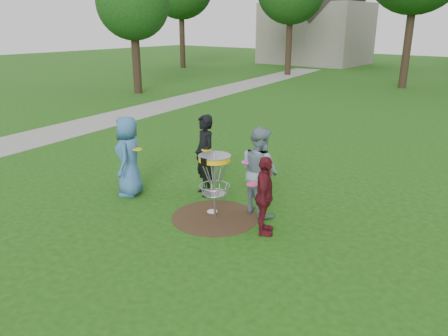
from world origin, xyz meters
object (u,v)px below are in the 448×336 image
Objects in this scene: player_black at (205,156)px; player_maroon at (264,196)px; player_grey at (260,171)px; disc_golf_basket at (215,171)px; player_blue at (129,156)px.

player_black reaches higher than player_maroon.
player_black is at bearing 15.98° from player_grey.
disc_golf_basket is (-1.18, -0.03, 0.25)m from player_maroon.
player_blue is 3.10m from player_grey.
player_blue is 3.56m from player_maroon.
player_black is (1.36, 1.09, 0.02)m from player_blue.
player_grey is (1.56, -0.07, -0.01)m from player_black.
player_grey is 1.22× the size of player_maroon.
player_blue is 0.98× the size of player_black.
player_maroon reaches higher than disc_golf_basket.
player_black is 2.34m from player_maroon.
player_blue is 1.74m from player_black.
player_grey is at bearing 54.16° from disc_golf_basket.
disc_golf_basket is (2.37, 0.24, 0.09)m from player_blue.
player_black is at bearing 92.81° from player_blue.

